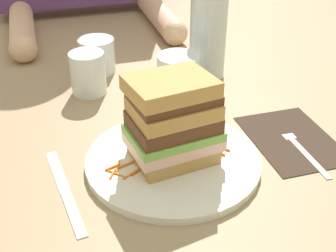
{
  "coord_description": "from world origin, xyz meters",
  "views": [
    {
      "loc": [
        -0.17,
        -0.53,
        0.42
      ],
      "look_at": [
        -0.01,
        0.03,
        0.05
      ],
      "focal_mm": 48.12,
      "sensor_mm": 36.0,
      "label": 1
    }
  ],
  "objects_px": {
    "juice_glass": "(178,79)",
    "empty_tumbler_0": "(97,56)",
    "empty_tumbler_1": "(88,73)",
    "sandwich": "(173,122)",
    "knife": "(66,192)",
    "water_bottle": "(208,26)",
    "napkin_dark": "(292,139)",
    "main_plate": "(174,162)",
    "fork": "(299,145)"
  },
  "relations": [
    {
      "from": "water_bottle",
      "to": "empty_tumbler_1",
      "type": "bearing_deg",
      "value": -178.17
    },
    {
      "from": "napkin_dark",
      "to": "empty_tumbler_1",
      "type": "bearing_deg",
      "value": 138.4
    },
    {
      "from": "juice_glass",
      "to": "empty_tumbler_1",
      "type": "height_order",
      "value": "juice_glass"
    },
    {
      "from": "fork",
      "to": "knife",
      "type": "bearing_deg",
      "value": -178.77
    },
    {
      "from": "empty_tumbler_0",
      "to": "sandwich",
      "type": "bearing_deg",
      "value": -81.3
    },
    {
      "from": "sandwich",
      "to": "napkin_dark",
      "type": "relative_size",
      "value": 0.78
    },
    {
      "from": "juice_glass",
      "to": "empty_tumbler_0",
      "type": "xyz_separation_m",
      "value": [
        -0.13,
        0.16,
        -0.0
      ]
    },
    {
      "from": "knife",
      "to": "water_bottle",
      "type": "relative_size",
      "value": 0.84
    },
    {
      "from": "main_plate",
      "to": "empty_tumbler_0",
      "type": "bearing_deg",
      "value": 98.79
    },
    {
      "from": "main_plate",
      "to": "empty_tumbler_1",
      "type": "relative_size",
      "value": 3.21
    },
    {
      "from": "sandwich",
      "to": "napkin_dark",
      "type": "bearing_deg",
      "value": 2.74
    },
    {
      "from": "main_plate",
      "to": "sandwich",
      "type": "relative_size",
      "value": 1.89
    },
    {
      "from": "napkin_dark",
      "to": "fork",
      "type": "relative_size",
      "value": 1.08
    },
    {
      "from": "juice_glass",
      "to": "empty_tumbler_1",
      "type": "bearing_deg",
      "value": 158.09
    },
    {
      "from": "knife",
      "to": "juice_glass",
      "type": "height_order",
      "value": "juice_glass"
    },
    {
      "from": "water_bottle",
      "to": "empty_tumbler_1",
      "type": "xyz_separation_m",
      "value": [
        -0.25,
        -0.01,
        -0.07
      ]
    },
    {
      "from": "juice_glass",
      "to": "water_bottle",
      "type": "distance_m",
      "value": 0.13
    },
    {
      "from": "empty_tumbler_0",
      "to": "water_bottle",
      "type": "bearing_deg",
      "value": -21.35
    },
    {
      "from": "main_plate",
      "to": "empty_tumbler_1",
      "type": "bearing_deg",
      "value": 107.87
    },
    {
      "from": "sandwich",
      "to": "juice_glass",
      "type": "height_order",
      "value": "sandwich"
    },
    {
      "from": "empty_tumbler_1",
      "to": "sandwich",
      "type": "bearing_deg",
      "value": -72.22
    },
    {
      "from": "sandwich",
      "to": "water_bottle",
      "type": "height_order",
      "value": "water_bottle"
    },
    {
      "from": "sandwich",
      "to": "knife",
      "type": "height_order",
      "value": "sandwich"
    },
    {
      "from": "fork",
      "to": "main_plate",
      "type": "bearing_deg",
      "value": 176.84
    },
    {
      "from": "knife",
      "to": "sandwich",
      "type": "bearing_deg",
      "value": 7.07
    },
    {
      "from": "water_bottle",
      "to": "empty_tumbler_1",
      "type": "height_order",
      "value": "water_bottle"
    },
    {
      "from": "main_plate",
      "to": "fork",
      "type": "distance_m",
      "value": 0.21
    },
    {
      "from": "juice_glass",
      "to": "napkin_dark",
      "type": "bearing_deg",
      "value": -55.8
    },
    {
      "from": "napkin_dark",
      "to": "empty_tumbler_1",
      "type": "height_order",
      "value": "empty_tumbler_1"
    },
    {
      "from": "sandwich",
      "to": "fork",
      "type": "height_order",
      "value": "sandwich"
    },
    {
      "from": "sandwich",
      "to": "empty_tumbler_0",
      "type": "height_order",
      "value": "sandwich"
    },
    {
      "from": "fork",
      "to": "empty_tumbler_0",
      "type": "bearing_deg",
      "value": 125.03
    },
    {
      "from": "main_plate",
      "to": "juice_glass",
      "type": "relative_size",
      "value": 3.15
    },
    {
      "from": "fork",
      "to": "sandwich",
      "type": "bearing_deg",
      "value": 176.64
    },
    {
      "from": "water_bottle",
      "to": "juice_glass",
      "type": "bearing_deg",
      "value": -139.61
    },
    {
      "from": "sandwich",
      "to": "juice_glass",
      "type": "relative_size",
      "value": 1.67
    },
    {
      "from": "knife",
      "to": "juice_glass",
      "type": "bearing_deg",
      "value": 43.86
    },
    {
      "from": "main_plate",
      "to": "napkin_dark",
      "type": "height_order",
      "value": "main_plate"
    },
    {
      "from": "empty_tumbler_0",
      "to": "empty_tumbler_1",
      "type": "height_order",
      "value": "empty_tumbler_1"
    },
    {
      "from": "sandwich",
      "to": "knife",
      "type": "distance_m",
      "value": 0.18
    },
    {
      "from": "sandwich",
      "to": "knife",
      "type": "relative_size",
      "value": 0.7
    },
    {
      "from": "empty_tumbler_0",
      "to": "empty_tumbler_1",
      "type": "xyz_separation_m",
      "value": [
        -0.03,
        -0.09,
        0.01
      ]
    },
    {
      "from": "juice_glass",
      "to": "sandwich",
      "type": "bearing_deg",
      "value": -109.6
    },
    {
      "from": "water_bottle",
      "to": "empty_tumbler_0",
      "type": "relative_size",
      "value": 3.15
    },
    {
      "from": "napkin_dark",
      "to": "empty_tumbler_1",
      "type": "xyz_separation_m",
      "value": [
        -0.3,
        0.26,
        0.04
      ]
    },
    {
      "from": "knife",
      "to": "juice_glass",
      "type": "xyz_separation_m",
      "value": [
        0.24,
        0.23,
        0.04
      ]
    },
    {
      "from": "sandwich",
      "to": "empty_tumbler_0",
      "type": "relative_size",
      "value": 1.86
    },
    {
      "from": "water_bottle",
      "to": "main_plate",
      "type": "bearing_deg",
      "value": -119.45
    },
    {
      "from": "napkin_dark",
      "to": "fork",
      "type": "distance_m",
      "value": 0.02
    },
    {
      "from": "napkin_dark",
      "to": "knife",
      "type": "relative_size",
      "value": 0.9
    }
  ]
}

